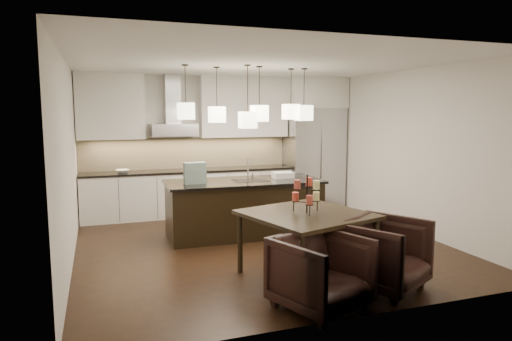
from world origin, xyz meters
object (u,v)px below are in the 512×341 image
object	(u,v)px
refrigerator	(314,158)
dining_table	(306,245)
armchair_right	(383,254)
island_body	(244,209)
armchair_left	(321,273)

from	to	relation	value
refrigerator	dining_table	world-z (taller)	refrigerator
refrigerator	armchair_right	bearing A→B (deg)	-106.53
island_body	armchair_right	distance (m)	2.92
dining_table	armchair_right	size ratio (longest dim) A/B	1.49
refrigerator	dining_table	distance (m)	4.43
dining_table	armchair_right	world-z (taller)	armchair_right
armchair_right	armchair_left	bearing A→B (deg)	166.99
armchair_left	armchair_right	distance (m)	0.99
island_body	armchair_right	bearing A→B (deg)	-72.56
refrigerator	armchair_right	xyz separation A→B (m)	(-1.35, -4.55, -0.66)
dining_table	armchair_left	bearing A→B (deg)	-122.62
armchair_left	dining_table	bearing A→B (deg)	52.08
dining_table	armchair_left	distance (m)	0.98
armchair_left	armchair_right	world-z (taller)	armchair_right
armchair_right	dining_table	bearing A→B (deg)	106.29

